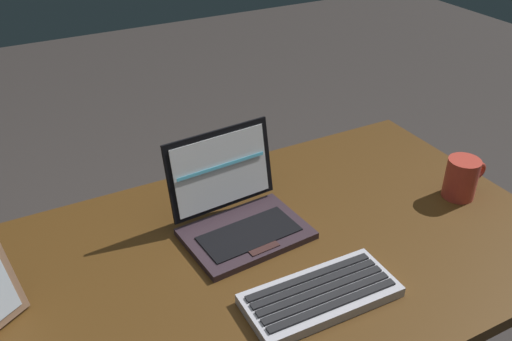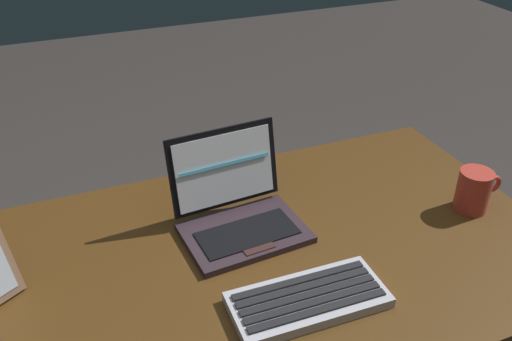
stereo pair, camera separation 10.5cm
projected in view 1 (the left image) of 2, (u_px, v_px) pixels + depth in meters
desk at (243, 292)px, 1.17m from camera, size 1.37×0.74×0.74m
laptop_front at (238, 213)px, 1.19m from camera, size 0.27×0.23×0.21m
external_keyboard at (321, 295)px, 1.03m from camera, size 0.29×0.14×0.03m
coffee_mug at (462, 178)px, 1.30m from camera, size 0.12×0.08×0.10m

